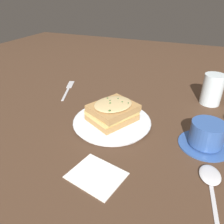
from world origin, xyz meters
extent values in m
plane|color=#473021|center=(0.00, 0.00, 0.00)|extent=(2.40, 2.40, 0.00)
cylinder|color=white|center=(-0.02, -0.01, 0.01)|extent=(0.22, 0.22, 0.02)
torus|color=white|center=(-0.02, -0.01, 0.01)|extent=(0.23, 0.23, 0.01)
cube|color=#B2844C|center=(-0.02, -0.01, 0.02)|extent=(0.15, 0.16, 0.02)
cube|color=#E0C16B|center=(-0.02, -0.01, 0.04)|extent=(0.15, 0.16, 0.01)
cube|color=#B2844C|center=(-0.02, -0.01, 0.06)|extent=(0.15, 0.16, 0.02)
ellipsoid|color=#DBBC7F|center=(-0.02, -0.01, 0.07)|extent=(0.14, 0.15, 0.01)
cube|color=#2D6028|center=(0.02, 0.00, 0.08)|extent=(0.00, 0.00, 0.00)
cube|color=#2D6028|center=(0.01, 0.00, 0.08)|extent=(0.00, 0.00, 0.00)
cube|color=#2D6028|center=(-0.01, 0.02, 0.08)|extent=(0.00, 0.00, 0.00)
cube|color=#2D6028|center=(-0.03, -0.01, 0.08)|extent=(0.00, 0.01, 0.00)
cube|color=#2D6028|center=(-0.02, -0.02, 0.08)|extent=(0.01, 0.01, 0.00)
cube|color=#2D6028|center=(-0.01, -0.06, 0.08)|extent=(0.01, 0.01, 0.00)
cube|color=#2D6028|center=(-0.04, 0.01, 0.08)|extent=(0.00, 0.01, 0.00)
cylinder|color=#33569E|center=(0.24, -0.01, 0.00)|extent=(0.13, 0.13, 0.01)
cylinder|color=#33569E|center=(0.24, -0.01, 0.04)|extent=(0.08, 0.08, 0.06)
cylinder|color=#381E0F|center=(0.24, -0.01, 0.06)|extent=(0.07, 0.07, 0.00)
torus|color=#33569E|center=(0.24, 0.04, 0.04)|extent=(0.01, 0.04, 0.04)
cylinder|color=silver|center=(0.25, 0.25, 0.05)|extent=(0.07, 0.07, 0.11)
cube|color=silver|center=(-0.27, 0.12, 0.00)|extent=(0.05, 0.11, 0.00)
cube|color=silver|center=(-0.30, 0.20, 0.00)|extent=(0.05, 0.07, 0.00)
cube|color=#333335|center=(-0.31, 0.21, 0.00)|extent=(0.02, 0.04, 0.00)
cube|color=#333335|center=(-0.31, 0.21, 0.00)|extent=(0.02, 0.04, 0.00)
cube|color=#333335|center=(-0.30, 0.22, 0.00)|extent=(0.02, 0.04, 0.00)
cube|color=silver|center=(0.27, -0.21, 0.00)|extent=(0.02, 0.12, 0.00)
ellipsoid|color=silver|center=(0.26, -0.12, 0.01)|extent=(0.05, 0.07, 0.01)
cube|color=white|center=(0.03, -0.22, 0.00)|extent=(0.13, 0.12, 0.00)
camera|label=1|loc=(0.19, -0.52, 0.36)|focal=35.00mm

